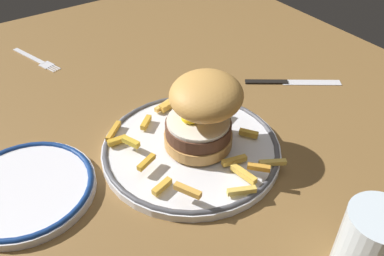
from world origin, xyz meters
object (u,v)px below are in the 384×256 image
dinner_plate (192,147)px  water_glass (369,248)px  knife (285,82)px  burger (202,112)px  side_plate (25,187)px  fork (36,59)px

dinner_plate → water_glass: (27.24, 4.44, 3.37)cm
water_glass → knife: water_glass is taller
burger → knife: size_ratio=0.95×
side_plate → burger: bearing=75.0°
dinner_plate → fork: 42.48cm
dinner_plate → burger: burger is taller
fork → knife: knife is taller
dinner_plate → side_plate: 24.01cm
dinner_plate → water_glass: 27.81cm
water_glass → dinner_plate: bearing=-170.7°
side_plate → fork: bearing=160.2°
side_plate → fork: 37.29cm
burger → knife: 25.95cm
knife → side_plate: bearing=-89.9°
water_glass → fork: 70.12cm
side_plate → knife: 48.71cm
burger → knife: burger is taller
burger → fork: size_ratio=1.05×
dinner_plate → fork: bearing=-165.5°
burger → fork: 43.98cm
dinner_plate → fork: size_ratio=1.89×
knife → dinner_plate: bearing=-76.5°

